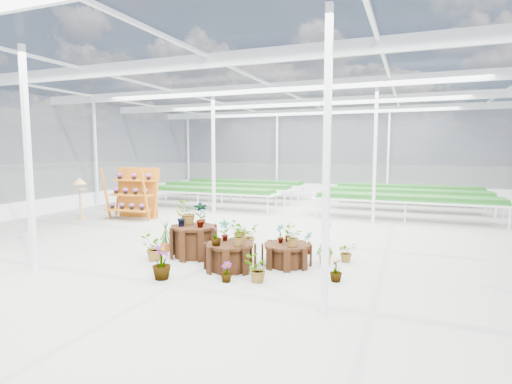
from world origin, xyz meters
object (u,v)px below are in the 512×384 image
(bird_table, at_px, (80,198))
(plinth_tall, at_px, (194,241))
(shelf_rack, at_px, (131,193))
(plinth_low, at_px, (287,255))
(plinth_mid, at_px, (230,256))

(bird_table, bearing_deg, plinth_tall, -20.00)
(shelf_rack, distance_m, bird_table, 1.81)
(plinth_low, distance_m, shelf_rack, 7.77)
(plinth_mid, bearing_deg, plinth_tall, 153.43)
(plinth_mid, xyz_separation_m, plinth_low, (1.00, 0.70, -0.04))
(shelf_rack, bearing_deg, plinth_low, -30.84)
(plinth_low, bearing_deg, plinth_tall, -177.40)
(plinth_low, height_order, shelf_rack, shelf_rack)
(plinth_mid, height_order, bird_table, bird_table)
(plinth_tall, relative_size, shelf_rack, 0.58)
(bird_table, bearing_deg, plinth_low, -13.49)
(plinth_mid, xyz_separation_m, bird_table, (-7.52, 3.54, 0.47))
(plinth_low, distance_m, bird_table, 9.00)
(plinth_mid, bearing_deg, plinth_low, 34.99)
(plinth_mid, distance_m, shelf_rack, 7.28)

